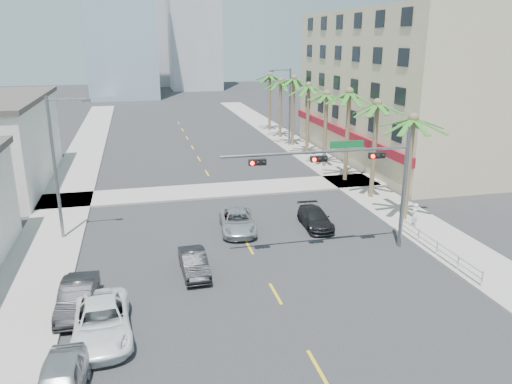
# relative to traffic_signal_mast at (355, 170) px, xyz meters

# --- Properties ---
(ground) EXTENTS (260.00, 260.00, 0.00)m
(ground) POSITION_rel_traffic_signal_mast_xyz_m (-5.78, -7.95, -5.06)
(ground) COLOR #262628
(ground) RESTS_ON ground
(sidewalk_right) EXTENTS (4.00, 120.00, 0.15)m
(sidewalk_right) POSITION_rel_traffic_signal_mast_xyz_m (6.22, 12.05, -4.99)
(sidewalk_right) COLOR gray
(sidewalk_right) RESTS_ON ground
(sidewalk_left) EXTENTS (4.00, 120.00, 0.15)m
(sidewalk_left) POSITION_rel_traffic_signal_mast_xyz_m (-17.78, 12.05, -4.99)
(sidewalk_left) COLOR gray
(sidewalk_left) RESTS_ON ground
(sidewalk_cross) EXTENTS (80.00, 4.00, 0.15)m
(sidewalk_cross) POSITION_rel_traffic_signal_mast_xyz_m (-5.78, 14.05, -4.99)
(sidewalk_cross) COLOR gray
(sidewalk_cross) RESTS_ON ground
(building_right) EXTENTS (15.25, 28.00, 15.00)m
(building_right) POSITION_rel_traffic_signal_mast_xyz_m (16.21, 22.05, 2.43)
(building_right) COLOR #CEB691
(building_right) RESTS_ON ground
(tower_far_center) EXTENTS (16.00, 16.00, 42.00)m
(tower_far_center) POSITION_rel_traffic_signal_mast_xyz_m (-8.78, 117.05, 15.94)
(tower_far_center) COLOR #ADADB2
(tower_far_center) RESTS_ON ground
(traffic_signal_mast) EXTENTS (11.12, 0.54, 7.20)m
(traffic_signal_mast) POSITION_rel_traffic_signal_mast_xyz_m (0.00, 0.00, 0.00)
(traffic_signal_mast) COLOR slate
(traffic_signal_mast) RESTS_ON ground
(palm_tree_0) EXTENTS (4.80, 4.80, 7.80)m
(palm_tree_0) POSITION_rel_traffic_signal_mast_xyz_m (5.82, 4.05, 2.02)
(palm_tree_0) COLOR brown
(palm_tree_0) RESTS_ON ground
(palm_tree_1) EXTENTS (4.80, 4.80, 8.16)m
(palm_tree_1) POSITION_rel_traffic_signal_mast_xyz_m (5.82, 9.25, 2.37)
(palm_tree_1) COLOR brown
(palm_tree_1) RESTS_ON ground
(palm_tree_2) EXTENTS (4.80, 4.80, 8.52)m
(palm_tree_2) POSITION_rel_traffic_signal_mast_xyz_m (5.82, 14.45, 2.72)
(palm_tree_2) COLOR brown
(palm_tree_2) RESTS_ON ground
(palm_tree_3) EXTENTS (4.80, 4.80, 7.80)m
(palm_tree_3) POSITION_rel_traffic_signal_mast_xyz_m (5.82, 19.65, 2.02)
(palm_tree_3) COLOR brown
(palm_tree_3) RESTS_ON ground
(palm_tree_4) EXTENTS (4.80, 4.80, 8.16)m
(palm_tree_4) POSITION_rel_traffic_signal_mast_xyz_m (5.82, 24.85, 2.37)
(palm_tree_4) COLOR brown
(palm_tree_4) RESTS_ON ground
(palm_tree_5) EXTENTS (4.80, 4.80, 8.52)m
(palm_tree_5) POSITION_rel_traffic_signal_mast_xyz_m (5.82, 30.05, 2.72)
(palm_tree_5) COLOR brown
(palm_tree_5) RESTS_ON ground
(palm_tree_6) EXTENTS (4.80, 4.80, 7.80)m
(palm_tree_6) POSITION_rel_traffic_signal_mast_xyz_m (5.82, 35.25, 2.02)
(palm_tree_6) COLOR brown
(palm_tree_6) RESTS_ON ground
(palm_tree_7) EXTENTS (4.80, 4.80, 8.16)m
(palm_tree_7) POSITION_rel_traffic_signal_mast_xyz_m (5.82, 40.45, 2.37)
(palm_tree_7) COLOR brown
(palm_tree_7) RESTS_ON ground
(streetlight_left) EXTENTS (2.55, 0.25, 9.00)m
(streetlight_left) POSITION_rel_traffic_signal_mast_xyz_m (-16.78, 6.05, -0.00)
(streetlight_left) COLOR slate
(streetlight_left) RESTS_ON ground
(streetlight_right) EXTENTS (2.55, 0.25, 9.00)m
(streetlight_right) POSITION_rel_traffic_signal_mast_xyz_m (5.21, 30.05, -0.00)
(streetlight_right) COLOR slate
(streetlight_right) RESTS_ON ground
(guardrail) EXTENTS (0.08, 8.08, 1.00)m
(guardrail) POSITION_rel_traffic_signal_mast_xyz_m (4.52, -1.95, -4.39)
(guardrail) COLOR silver
(guardrail) RESTS_ON ground
(car_parked_mid) EXTENTS (1.77, 4.39, 1.42)m
(car_parked_mid) POSITION_rel_traffic_signal_mast_xyz_m (-15.18, -3.36, -4.35)
(car_parked_mid) COLOR black
(car_parked_mid) RESTS_ON ground
(car_parked_far) EXTENTS (2.69, 5.31, 1.44)m
(car_parked_far) POSITION_rel_traffic_signal_mast_xyz_m (-13.98, -5.80, -4.34)
(car_parked_far) COLOR white
(car_parked_far) RESTS_ON ground
(car_lane_left) EXTENTS (1.44, 3.83, 1.25)m
(car_lane_left) POSITION_rel_traffic_signal_mast_xyz_m (-9.46, -0.77, -4.44)
(car_lane_left) COLOR black
(car_lane_left) RESTS_ON ground
(car_lane_center) EXTENTS (2.68, 4.98, 1.33)m
(car_lane_center) POSITION_rel_traffic_signal_mast_xyz_m (-5.92, 4.86, -4.40)
(car_lane_center) COLOR silver
(car_lane_center) RESTS_ON ground
(car_lane_right) EXTENTS (1.94, 4.31, 1.23)m
(car_lane_right) POSITION_rel_traffic_signal_mast_xyz_m (-0.67, 4.37, -4.45)
(car_lane_right) COLOR black
(car_lane_right) RESTS_ON ground
(pedestrian) EXTENTS (0.71, 0.66, 1.63)m
(pedestrian) POSITION_rel_traffic_signal_mast_xyz_m (5.62, 2.50, -4.10)
(pedestrian) COLOR white
(pedestrian) RESTS_ON sidewalk_right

